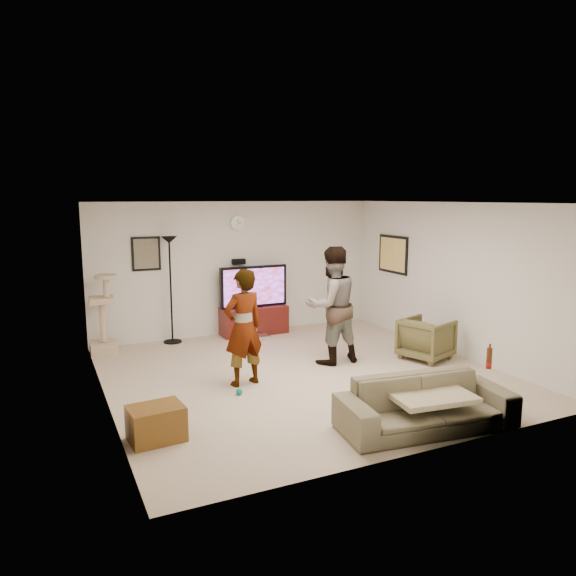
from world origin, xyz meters
name	(u,v)px	position (x,y,z in m)	size (l,w,h in m)	color
floor	(302,374)	(0.00, 0.00, -0.01)	(5.50, 5.50, 0.02)	#BCA98D
ceiling	(303,202)	(0.00, 0.00, 2.51)	(5.50, 5.50, 0.02)	white
wall_back	(238,268)	(0.00, 2.75, 1.25)	(5.50, 0.04, 2.50)	white
wall_front	(427,334)	(0.00, -2.75, 1.25)	(5.50, 0.04, 2.50)	white
wall_left	(102,307)	(-2.75, 0.00, 1.25)	(0.04, 5.50, 2.50)	white
wall_right	(451,279)	(2.75, 0.00, 1.25)	(0.04, 5.50, 2.50)	white
wall_clock	(238,223)	(0.00, 2.72, 2.10)	(0.26, 0.26, 0.04)	white
wall_speaker	(239,262)	(0.00, 2.69, 1.38)	(0.25, 0.10, 0.10)	black
picture_back	(146,254)	(-1.70, 2.73, 1.60)	(0.42, 0.03, 0.52)	#675F4C
picture_right	(393,254)	(2.73, 1.60, 1.50)	(0.03, 0.78, 0.62)	#FFC662
tv_stand	(254,320)	(0.22, 2.50, 0.26)	(1.27, 0.45, 0.53)	#44110E
console_box	(258,337)	(0.15, 2.11, 0.04)	(0.40, 0.30, 0.07)	silver
tv	(254,286)	(0.22, 2.50, 0.92)	(1.31, 0.08, 0.78)	black
tv_screen	(255,287)	(0.22, 2.46, 0.92)	(1.21, 0.01, 0.69)	#924CFC
floor_lamp	(171,290)	(-1.33, 2.55, 0.95)	(0.32, 0.32, 1.90)	black
cat_tree	(102,314)	(-2.53, 2.31, 0.67)	(0.43, 0.43, 1.34)	#C5AB8B
person_left	(243,328)	(-0.93, -0.06, 0.81)	(0.59, 0.39, 1.63)	#B3B3B3
person_right	(332,305)	(0.67, 0.31, 0.92)	(0.89, 0.70, 1.84)	#2C689C
sofa	(426,404)	(0.41, -2.30, 0.29)	(1.98, 0.77, 0.58)	#6A6147
throw_blanket	(429,395)	(0.45, -2.30, 0.39)	(0.90, 0.70, 0.06)	beige
beer_bottle	(489,358)	(1.32, -2.30, 0.70)	(0.06, 0.06, 0.25)	#52240A
armchair	(426,339)	(2.14, -0.17, 0.33)	(0.71, 0.73, 0.66)	brown
side_table	(156,423)	(-2.40, -1.32, 0.19)	(0.57, 0.43, 0.38)	brown
toy_ball	(239,392)	(-1.14, -0.43, 0.04)	(0.09, 0.09, 0.09)	#048173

